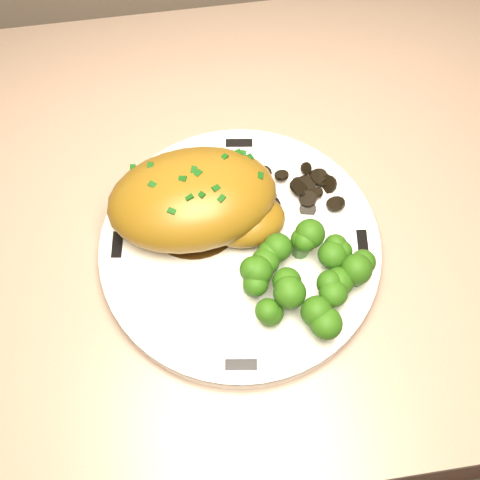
{
  "coord_description": "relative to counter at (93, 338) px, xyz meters",
  "views": [
    {
      "loc": [
        0.3,
        1.32,
        1.43
      ],
      "look_at": [
        0.34,
        1.6,
        0.87
      ],
      "focal_mm": 45.0,
      "sensor_mm": 36.0,
      "label": 1
    }
  ],
  "objects": [
    {
      "name": "mushroom_pile",
      "position": [
        0.32,
        -0.02,
        0.44
      ],
      "size": [
        0.09,
        0.06,
        0.02
      ],
      "color": "black",
      "rests_on": "plate"
    },
    {
      "name": "chicken_breast",
      "position": [
        0.21,
        -0.03,
        0.47
      ],
      "size": [
        0.19,
        0.13,
        0.07
      ],
      "rotation": [
        0.0,
        0.0,
        0.05
      ],
      "color": "brown",
      "rests_on": "plate"
    },
    {
      "name": "plate",
      "position": [
        0.25,
        -0.07,
        0.42
      ],
      "size": [
        0.35,
        0.35,
        0.02
      ],
      "primitive_type": "cylinder",
      "rotation": [
        0.0,
        0.0,
        -0.17
      ],
      "color": "white",
      "rests_on": "counter"
    },
    {
      "name": "counter",
      "position": [
        0.0,
        0.0,
        0.0
      ],
      "size": [
        1.93,
        0.65,
        0.96
      ],
      "color": "brown",
      "rests_on": "ground"
    },
    {
      "name": "rim_accent_1",
      "position": [
        0.27,
        0.06,
        0.44
      ],
      "size": [
        0.03,
        0.02,
        0.0
      ],
      "primitive_type": "cube",
      "rotation": [
        0.0,
        0.0,
        3.0
      ],
      "color": "black",
      "rests_on": "plate"
    },
    {
      "name": "broccoli_florets",
      "position": [
        0.3,
        -0.13,
        0.46
      ],
      "size": [
        0.14,
        0.11,
        0.04
      ],
      "rotation": [
        0.0,
        0.0,
        -0.35
      ],
      "color": "#427531",
      "rests_on": "plate"
    },
    {
      "name": "rim_accent_3",
      "position": [
        0.23,
        -0.2,
        0.44
      ],
      "size": [
        0.03,
        0.02,
        0.0
      ],
      "primitive_type": "cube",
      "rotation": [
        0.0,
        0.0,
        6.14
      ],
      "color": "black",
      "rests_on": "plate"
    },
    {
      "name": "rim_accent_2",
      "position": [
        0.12,
        -0.05,
        0.44
      ],
      "size": [
        0.02,
        0.03,
        0.0
      ],
      "primitive_type": "cube",
      "rotation": [
        0.0,
        0.0,
        4.57
      ],
      "color": "black",
      "rests_on": "plate"
    },
    {
      "name": "rim_accent_0",
      "position": [
        0.38,
        -0.09,
        0.44
      ],
      "size": [
        0.02,
        0.03,
        0.0
      ],
      "primitive_type": "cube",
      "rotation": [
        0.0,
        0.0,
        1.43
      ],
      "color": "black",
      "rests_on": "plate"
    },
    {
      "name": "gravy_pool",
      "position": [
        0.2,
        -0.03,
        0.44
      ],
      "size": [
        0.11,
        0.11,
        0.0
      ],
      "primitive_type": "cylinder",
      "color": "#38200A",
      "rests_on": "plate"
    }
  ]
}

